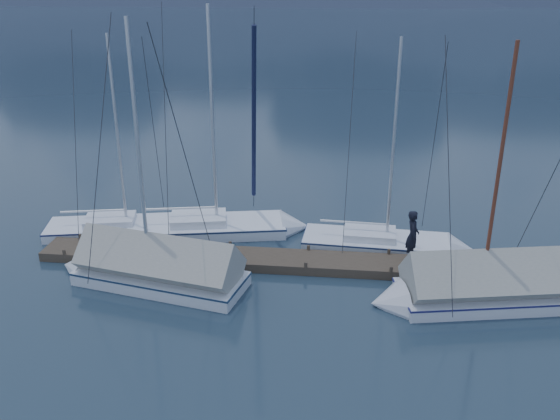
# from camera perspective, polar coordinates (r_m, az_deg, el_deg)

# --- Properties ---
(ground) EXTENTS (1000.00, 1000.00, 0.00)m
(ground) POSITION_cam_1_polar(r_m,az_deg,el_deg) (20.29, -0.64, -7.88)
(ground) COLOR #162431
(ground) RESTS_ON ground
(dock) EXTENTS (18.00, 1.50, 0.54)m
(dock) POSITION_cam_1_polar(r_m,az_deg,el_deg) (21.99, 0.00, -5.06)
(dock) COLOR #382D23
(dock) RESTS_ON ground
(mooring_posts) EXTENTS (15.12, 1.52, 0.35)m
(mooring_posts) POSITION_cam_1_polar(r_m,az_deg,el_deg) (21.94, -1.30, -4.43)
(mooring_posts) COLOR #382D23
(mooring_posts) RESTS_ON ground
(sailboat_open_left) EXTENTS (6.91, 3.34, 8.81)m
(sailboat_open_left) POSITION_cam_1_polar(r_m,az_deg,el_deg) (25.44, -13.44, -1.69)
(sailboat_open_left) COLOR silver
(sailboat_open_left) RESTS_ON ground
(sailboat_open_mid) EXTENTS (7.78, 3.70, 9.93)m
(sailboat_open_mid) POSITION_cam_1_polar(r_m,az_deg,el_deg) (24.79, -4.84, -1.73)
(sailboat_open_mid) COLOR white
(sailboat_open_mid) RESTS_ON ground
(sailboat_open_right) EXTENTS (6.78, 2.87, 8.85)m
(sailboat_open_right) POSITION_cam_1_polar(r_m,az_deg,el_deg) (23.67, 11.32, -3.34)
(sailboat_open_right) COLOR silver
(sailboat_open_right) RESTS_ON ground
(sailboat_covered_near) EXTENTS (7.42, 3.58, 9.27)m
(sailboat_covered_near) POSITION_cam_1_polar(r_m,az_deg,el_deg) (20.53, 18.45, -7.28)
(sailboat_covered_near) COLOR silver
(sailboat_covered_near) RESTS_ON ground
(sailboat_covered_far) EXTENTS (7.25, 3.51, 9.77)m
(sailboat_covered_far) POSITION_cam_1_polar(r_m,az_deg,el_deg) (21.19, -12.77, -5.64)
(sailboat_covered_far) COLOR silver
(sailboat_covered_far) RESTS_ON ground
(person) EXTENTS (0.49, 0.71, 1.90)m
(person) POSITION_cam_1_polar(r_m,az_deg,el_deg) (21.83, 12.64, -2.41)
(person) COLOR black
(person) RESTS_ON dock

